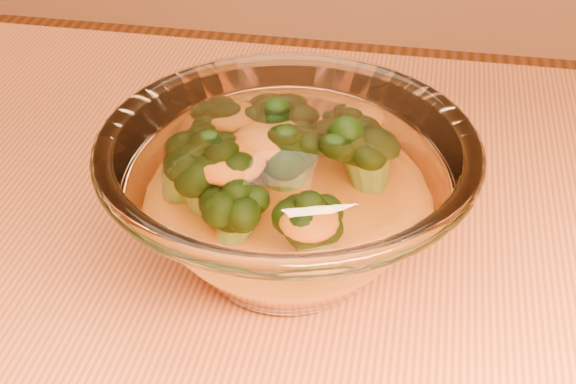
{
  "coord_description": "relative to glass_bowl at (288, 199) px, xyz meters",
  "views": [
    {
      "loc": [
        0.01,
        -0.36,
        1.12
      ],
      "look_at": [
        -0.07,
        0.06,
        0.81
      ],
      "focal_mm": 50.0,
      "sensor_mm": 36.0,
      "label": 1
    }
  ],
  "objects": [
    {
      "name": "glass_bowl",
      "position": [
        0.0,
        0.0,
        0.0
      ],
      "size": [
        0.25,
        0.25,
        0.11
      ],
      "color": "white",
      "rests_on": "table"
    },
    {
      "name": "cheese_sauce",
      "position": [
        0.0,
        0.0,
        -0.02
      ],
      "size": [
        0.13,
        0.13,
        0.04
      ],
      "primitive_type": "ellipsoid",
      "color": "orange",
      "rests_on": "glass_bowl"
    },
    {
      "name": "broccoli_heap",
      "position": [
        -0.01,
        0.02,
        0.01
      ],
      "size": [
        0.14,
        0.14,
        0.07
      ],
      "color": "black",
      "rests_on": "cheese_sauce"
    }
  ]
}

